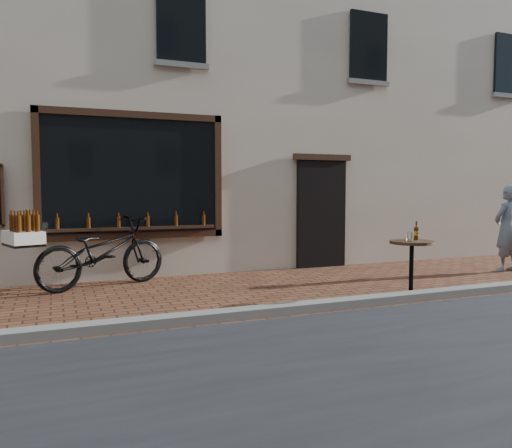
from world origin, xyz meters
name	(u,v)px	position (x,y,z in m)	size (l,w,h in m)	color
ground	(324,314)	(0.00, 0.00, 0.00)	(90.00, 90.00, 0.00)	#4F2919
kerb	(317,306)	(0.00, 0.20, 0.06)	(90.00, 0.25, 0.12)	slate
shop_building	(192,49)	(0.00, 6.50, 5.00)	(28.00, 6.20, 10.00)	beige
cargo_bicycle	(100,252)	(-2.53, 2.90, 0.59)	(2.62, 1.52, 1.24)	black
bistro_table	(412,257)	(1.74, 0.44, 0.60)	(0.66, 0.66, 1.12)	black
pedestrian	(507,228)	(5.00, 1.61, 0.84)	(0.62, 0.40, 1.69)	slate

